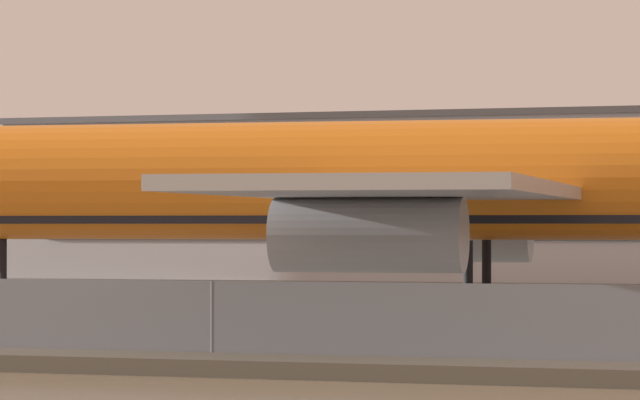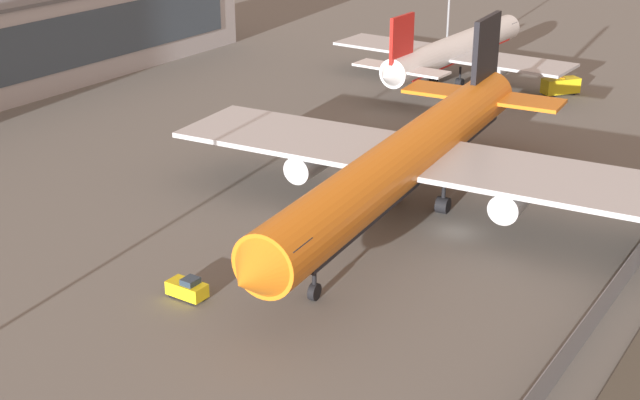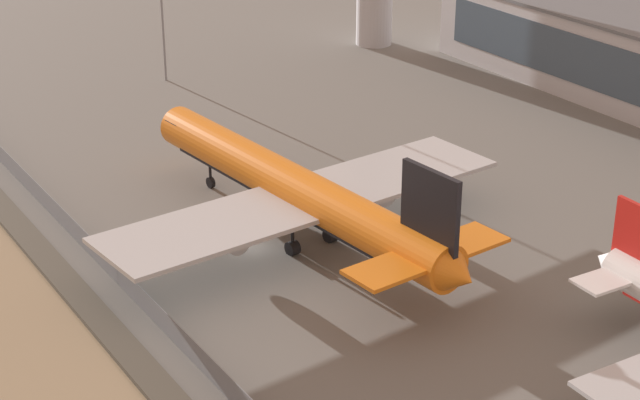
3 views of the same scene
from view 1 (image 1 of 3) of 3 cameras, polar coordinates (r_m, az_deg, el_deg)
ground_plane at (r=73.74m, az=1.27°, el=-4.08°), size 500.00×500.00×0.00m
shoreline_seawall at (r=54.49m, az=-5.06°, el=-4.98°), size 320.00×3.00×0.50m
perimeter_fence at (r=58.58m, az=-3.31°, el=-3.71°), size 280.00×0.10×2.51m
cargo_jet_orange at (r=78.63m, az=2.92°, el=0.45°), size 56.67×49.22×15.57m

